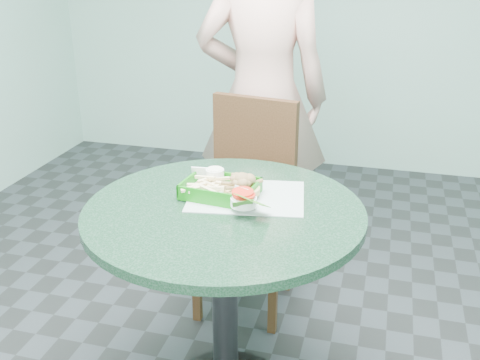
% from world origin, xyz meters
% --- Properties ---
extents(cafe_table, '(0.88, 0.88, 0.75)m').
position_xyz_m(cafe_table, '(0.00, 0.00, 0.58)').
color(cafe_table, '#29292B').
rests_on(cafe_table, floor).
extents(dining_chair, '(0.39, 0.39, 0.93)m').
position_xyz_m(dining_chair, '(-0.09, 0.67, 0.53)').
color(dining_chair, '#412918').
rests_on(dining_chair, floor).
extents(diner_person, '(0.78, 0.57, 1.98)m').
position_xyz_m(diner_person, '(-0.11, 1.02, 0.99)').
color(diner_person, '#CE9A8B').
rests_on(diner_person, floor).
extents(placemat, '(0.41, 0.33, 0.00)m').
position_xyz_m(placemat, '(0.05, 0.10, 0.75)').
color(placemat, '#A6B6B0').
rests_on(placemat, cafe_table).
extents(food_basket, '(0.23, 0.17, 0.05)m').
position_xyz_m(food_basket, '(-0.04, 0.08, 0.77)').
color(food_basket, '#10730F').
rests_on(food_basket, placemat).
extents(crab_sandwich, '(0.12, 0.12, 0.07)m').
position_xyz_m(crab_sandwich, '(0.03, 0.10, 0.80)').
color(crab_sandwich, tan).
rests_on(crab_sandwich, food_basket).
extents(fries_pile, '(0.13, 0.14, 0.05)m').
position_xyz_m(fries_pile, '(-0.07, 0.08, 0.79)').
color(fries_pile, '#F8DEA1').
rests_on(fries_pile, food_basket).
extents(sauce_ramekin, '(0.06, 0.06, 0.04)m').
position_xyz_m(sauce_ramekin, '(-0.08, 0.14, 0.80)').
color(sauce_ramekin, white).
rests_on(sauce_ramekin, food_basket).
extents(garnish_cup, '(0.12, 0.12, 0.05)m').
position_xyz_m(garnish_cup, '(0.08, 0.00, 0.79)').
color(garnish_cup, white).
rests_on(garnish_cup, food_basket).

